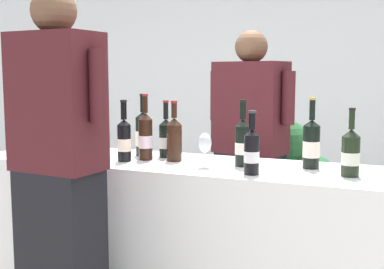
{
  "coord_description": "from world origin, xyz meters",
  "views": [
    {
      "loc": [
        1.09,
        -2.37,
        1.37
      ],
      "look_at": [
        0.11,
        0.0,
        1.05
      ],
      "focal_mm": 46.73,
      "sensor_mm": 36.0,
      "label": 1
    }
  ],
  "objects_px": {
    "wine_bottle_8": "(143,134)",
    "person_server": "(250,164)",
    "wine_bottle_5": "(174,138)",
    "wine_bottle_9": "(99,139)",
    "wine_bottle_0": "(146,136)",
    "wine_bottle_10": "(124,139)",
    "wine_bottle_7": "(77,134)",
    "potted_shrub": "(292,178)",
    "wine_bottle_4": "(252,151)",
    "wine_bottle_3": "(50,131)",
    "wine_glass": "(205,144)",
    "wine_bottle_6": "(311,144)",
    "wine_bottle_1": "(351,153)",
    "wine_bottle_2": "(166,138)",
    "person_guest": "(60,190)",
    "wine_bottle_11": "(242,142)"
  },
  "relations": [
    {
      "from": "wine_bottle_8",
      "to": "person_server",
      "type": "height_order",
      "value": "person_server"
    },
    {
      "from": "wine_bottle_5",
      "to": "wine_bottle_9",
      "type": "bearing_deg",
      "value": -165.05
    },
    {
      "from": "wine_bottle_0",
      "to": "wine_bottle_10",
      "type": "height_order",
      "value": "wine_bottle_0"
    },
    {
      "from": "wine_bottle_7",
      "to": "potted_shrub",
      "type": "xyz_separation_m",
      "value": [
        0.97,
        1.05,
        -0.37
      ]
    },
    {
      "from": "wine_bottle_0",
      "to": "wine_bottle_10",
      "type": "xyz_separation_m",
      "value": [
        -0.08,
        -0.08,
        -0.01
      ]
    },
    {
      "from": "wine_bottle_4",
      "to": "potted_shrub",
      "type": "xyz_separation_m",
      "value": [
        -0.03,
        1.1,
        -0.35
      ]
    },
    {
      "from": "wine_bottle_3",
      "to": "wine_glass",
      "type": "bearing_deg",
      "value": -10.65
    },
    {
      "from": "wine_bottle_6",
      "to": "wine_glass",
      "type": "distance_m",
      "value": 0.52
    },
    {
      "from": "wine_bottle_6",
      "to": "wine_bottle_7",
      "type": "bearing_deg",
      "value": -170.15
    },
    {
      "from": "wine_bottle_1",
      "to": "person_server",
      "type": "bearing_deg",
      "value": 133.47
    },
    {
      "from": "wine_bottle_2",
      "to": "wine_bottle_4",
      "type": "height_order",
      "value": "wine_bottle_2"
    },
    {
      "from": "wine_bottle_1",
      "to": "wine_bottle_6",
      "type": "height_order",
      "value": "wine_bottle_6"
    },
    {
      "from": "wine_bottle_4",
      "to": "person_server",
      "type": "height_order",
      "value": "person_server"
    },
    {
      "from": "wine_bottle_0",
      "to": "person_server",
      "type": "height_order",
      "value": "person_server"
    },
    {
      "from": "wine_bottle_10",
      "to": "person_guest",
      "type": "distance_m",
      "value": 0.52
    },
    {
      "from": "wine_bottle_9",
      "to": "wine_bottle_10",
      "type": "bearing_deg",
      "value": -0.23
    },
    {
      "from": "wine_glass",
      "to": "wine_bottle_5",
      "type": "bearing_deg",
      "value": 152.34
    },
    {
      "from": "wine_bottle_3",
      "to": "potted_shrub",
      "type": "distance_m",
      "value": 1.6
    },
    {
      "from": "wine_glass",
      "to": "potted_shrub",
      "type": "height_order",
      "value": "wine_glass"
    },
    {
      "from": "wine_bottle_11",
      "to": "potted_shrub",
      "type": "height_order",
      "value": "wine_bottle_11"
    },
    {
      "from": "wine_bottle_7",
      "to": "wine_bottle_9",
      "type": "relative_size",
      "value": 1.08
    },
    {
      "from": "wine_bottle_0",
      "to": "potted_shrub",
      "type": "height_order",
      "value": "wine_bottle_0"
    },
    {
      "from": "wine_bottle_9",
      "to": "wine_glass",
      "type": "bearing_deg",
      "value": -0.77
    },
    {
      "from": "wine_bottle_8",
      "to": "wine_bottle_11",
      "type": "xyz_separation_m",
      "value": [
        0.62,
        -0.1,
        0.0
      ]
    },
    {
      "from": "wine_bottle_10",
      "to": "person_server",
      "type": "distance_m",
      "value": 0.92
    },
    {
      "from": "wine_bottle_1",
      "to": "wine_bottle_5",
      "type": "bearing_deg",
      "value": 176.29
    },
    {
      "from": "wine_bottle_7",
      "to": "wine_bottle_10",
      "type": "height_order",
      "value": "wine_bottle_7"
    },
    {
      "from": "wine_bottle_5",
      "to": "wine_bottle_6",
      "type": "xyz_separation_m",
      "value": [
        0.71,
        0.07,
        -0.0
      ]
    },
    {
      "from": "wine_bottle_1",
      "to": "wine_bottle_11",
      "type": "xyz_separation_m",
      "value": [
        -0.52,
        0.05,
        0.02
      ]
    },
    {
      "from": "wine_bottle_4",
      "to": "wine_bottle_10",
      "type": "xyz_separation_m",
      "value": [
        -0.72,
        0.08,
        0.01
      ]
    },
    {
      "from": "person_server",
      "to": "wine_bottle_0",
      "type": "bearing_deg",
      "value": -120.16
    },
    {
      "from": "wine_bottle_0",
      "to": "wine_glass",
      "type": "relative_size",
      "value": 2.06
    },
    {
      "from": "wine_bottle_5",
      "to": "person_guest",
      "type": "relative_size",
      "value": 0.19
    },
    {
      "from": "wine_bottle_2",
      "to": "wine_bottle_8",
      "type": "relative_size",
      "value": 0.9
    },
    {
      "from": "wine_bottle_7",
      "to": "wine_bottle_1",
      "type": "bearing_deg",
      "value": 3.43
    },
    {
      "from": "person_server",
      "to": "wine_bottle_4",
      "type": "bearing_deg",
      "value": -73.64
    },
    {
      "from": "wine_bottle_2",
      "to": "wine_bottle_3",
      "type": "relative_size",
      "value": 1.0
    },
    {
      "from": "wine_bottle_1",
      "to": "wine_bottle_0",
      "type": "bearing_deg",
      "value": 178.09
    },
    {
      "from": "wine_bottle_6",
      "to": "wine_bottle_9",
      "type": "relative_size",
      "value": 1.07
    },
    {
      "from": "wine_bottle_2",
      "to": "wine_bottle_7",
      "type": "relative_size",
      "value": 0.9
    },
    {
      "from": "wine_bottle_8",
      "to": "potted_shrub",
      "type": "relative_size",
      "value": 0.33
    },
    {
      "from": "wine_bottle_11",
      "to": "person_server",
      "type": "distance_m",
      "value": 0.71
    },
    {
      "from": "wine_bottle_5",
      "to": "wine_bottle_10",
      "type": "height_order",
      "value": "wine_bottle_10"
    },
    {
      "from": "wine_bottle_4",
      "to": "wine_bottle_7",
      "type": "distance_m",
      "value": 0.99
    },
    {
      "from": "potted_shrub",
      "to": "wine_bottle_11",
      "type": "bearing_deg",
      "value": -94.61
    },
    {
      "from": "wine_bottle_4",
      "to": "wine_bottle_9",
      "type": "height_order",
      "value": "wine_bottle_9"
    },
    {
      "from": "wine_bottle_5",
      "to": "person_server",
      "type": "distance_m",
      "value": 0.73
    },
    {
      "from": "wine_bottle_3",
      "to": "wine_bottle_6",
      "type": "relative_size",
      "value": 0.91
    },
    {
      "from": "wine_bottle_2",
      "to": "potted_shrub",
      "type": "height_order",
      "value": "wine_bottle_2"
    },
    {
      "from": "wine_bottle_5",
      "to": "wine_bottle_4",
      "type": "bearing_deg",
      "value": -21.6
    }
  ]
}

